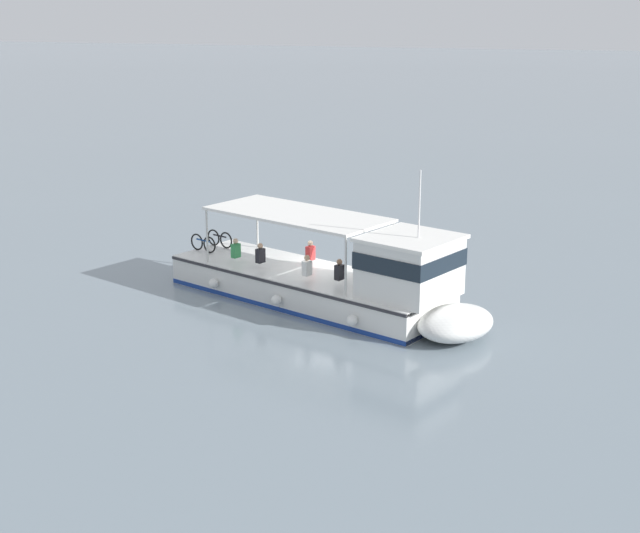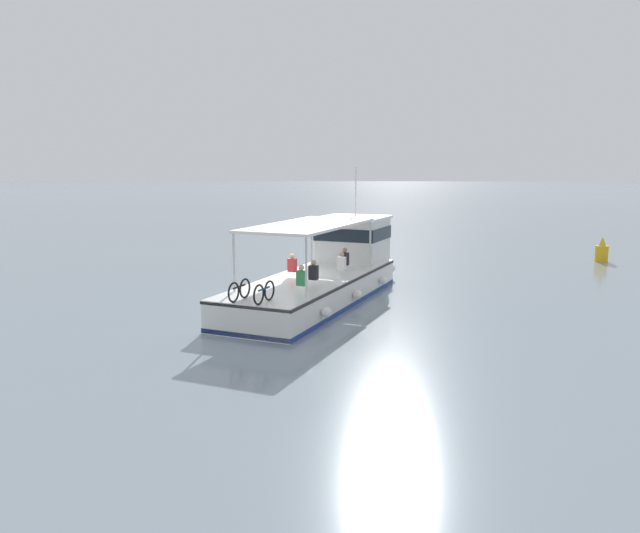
% 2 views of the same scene
% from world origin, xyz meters
% --- Properties ---
extents(ground_plane, '(400.00, 400.00, 0.00)m').
position_xyz_m(ground_plane, '(0.00, 0.00, 0.00)').
color(ground_plane, gray).
extents(ferry_main, '(12.99, 7.30, 5.32)m').
position_xyz_m(ferry_main, '(-0.99, 1.73, 1.02)').
color(ferry_main, white).
rests_on(ferry_main, ground).
extents(channel_buoy, '(0.70, 0.70, 1.40)m').
position_xyz_m(channel_buoy, '(-11.17, 16.83, 0.57)').
color(channel_buoy, gold).
rests_on(channel_buoy, ground).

